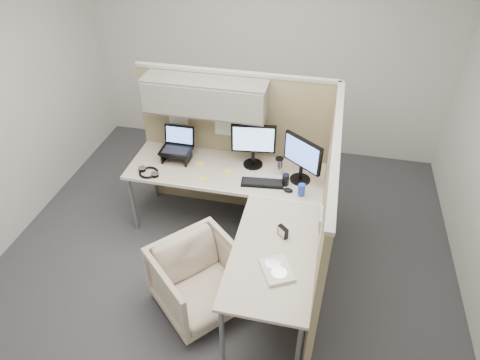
% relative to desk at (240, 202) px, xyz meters
% --- Properties ---
extents(ground, '(4.50, 4.50, 0.00)m').
position_rel_desk_xyz_m(ground, '(-0.12, -0.13, -0.69)').
color(ground, '#35353A').
rests_on(ground, ground).
extents(partition_back, '(2.00, 0.36, 1.63)m').
position_rel_desk_xyz_m(partition_back, '(-0.34, 0.70, 0.41)').
color(partition_back, '#958761').
rests_on(partition_back, ground).
extents(partition_right, '(0.07, 2.03, 1.63)m').
position_rel_desk_xyz_m(partition_right, '(0.78, -0.19, 0.13)').
color(partition_right, '#958761').
rests_on(partition_right, ground).
extents(desk, '(2.00, 1.98, 0.73)m').
position_rel_desk_xyz_m(desk, '(0.00, 0.00, 0.00)').
color(desk, beige).
rests_on(desk, ground).
extents(office_chair, '(0.95, 0.95, 0.72)m').
position_rel_desk_xyz_m(office_chair, '(-0.20, -0.68, -0.33)').
color(office_chair, beige).
rests_on(office_chair, ground).
extents(monitor_left, '(0.44, 0.20, 0.47)m').
position_rel_desk_xyz_m(monitor_left, '(0.01, 0.56, 0.32)').
color(monitor_left, black).
rests_on(monitor_left, desk).
extents(monitor_right, '(0.37, 0.29, 0.47)m').
position_rel_desk_xyz_m(monitor_right, '(0.51, 0.40, 0.32)').
color(monitor_right, black).
rests_on(monitor_right, desk).
extents(laptop_station, '(0.32, 0.27, 0.33)m').
position_rel_desk_xyz_m(laptop_station, '(-0.77, 0.50, 0.17)').
color(laptop_station, black).
rests_on(laptop_station, desk).
extents(keyboard, '(0.42, 0.18, 0.02)m').
position_rel_desk_xyz_m(keyboard, '(0.17, 0.26, 0.05)').
color(keyboard, black).
rests_on(keyboard, desk).
extents(mouse, '(0.10, 0.07, 0.03)m').
position_rel_desk_xyz_m(mouse, '(0.42, 0.20, 0.06)').
color(mouse, black).
rests_on(mouse, desk).
extents(travel_mug, '(0.08, 0.08, 0.18)m').
position_rel_desk_xyz_m(travel_mug, '(0.29, 0.48, 0.13)').
color(travel_mug, silver).
rests_on(travel_mug, desk).
extents(soda_can_green, '(0.07, 0.07, 0.12)m').
position_rel_desk_xyz_m(soda_can_green, '(0.55, 0.18, 0.10)').
color(soda_can_green, '#1E3FA5').
rests_on(soda_can_green, desk).
extents(soda_can_silver, '(0.07, 0.07, 0.12)m').
position_rel_desk_xyz_m(soda_can_silver, '(0.38, 0.30, 0.10)').
color(soda_can_silver, black).
rests_on(soda_can_silver, desk).
extents(sticky_note_a, '(0.09, 0.09, 0.01)m').
position_rel_desk_xyz_m(sticky_note_a, '(-0.42, 0.21, 0.05)').
color(sticky_note_a, yellow).
rests_on(sticky_note_a, desk).
extents(sticky_note_c, '(0.10, 0.10, 0.01)m').
position_rel_desk_xyz_m(sticky_note_c, '(-0.51, 0.45, 0.05)').
color(sticky_note_c, yellow).
rests_on(sticky_note_c, desk).
extents(sticky_note_d, '(0.10, 0.10, 0.01)m').
position_rel_desk_xyz_m(sticky_note_d, '(-0.20, 0.38, 0.05)').
color(sticky_note_d, yellow).
rests_on(sticky_note_d, desk).
extents(headphones, '(0.25, 0.25, 0.04)m').
position_rel_desk_xyz_m(headphones, '(-0.97, 0.18, 0.06)').
color(headphones, black).
rests_on(headphones, desk).
extents(paper_stack, '(0.31, 0.34, 0.03)m').
position_rel_desk_xyz_m(paper_stack, '(0.47, -0.78, 0.06)').
color(paper_stack, white).
rests_on(paper_stack, desk).
extents(desk_clock, '(0.10, 0.09, 0.10)m').
position_rel_desk_xyz_m(desk_clock, '(0.45, -0.40, 0.09)').
color(desk_clock, black).
rests_on(desk_clock, desk).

